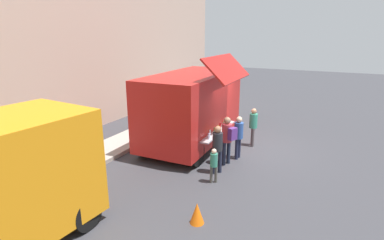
{
  "coord_description": "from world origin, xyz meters",
  "views": [
    {
      "loc": [
        -11.33,
        -3.18,
        4.54
      ],
      "look_at": [
        -1.26,
        1.87,
        1.3
      ],
      "focal_mm": 28.09,
      "sensor_mm": 36.0,
      "label": 1
    }
  ],
  "objects_px": {
    "customer_front_ordering": "(238,134)",
    "customer_mid_with_backpack": "(228,136)",
    "customer_extra_browsing": "(253,124)",
    "food_truck_main": "(193,106)",
    "traffic_cone_orange": "(197,213)",
    "child_near_queue": "(214,163)",
    "trash_bin": "(184,108)",
    "customer_rear_waiting": "(217,145)"
  },
  "relations": [
    {
      "from": "child_near_queue",
      "to": "food_truck_main",
      "type": "bearing_deg",
      "value": -0.33
    },
    {
      "from": "food_truck_main",
      "to": "customer_mid_with_backpack",
      "type": "relative_size",
      "value": 3.12
    },
    {
      "from": "trash_bin",
      "to": "customer_front_ordering",
      "type": "height_order",
      "value": "customer_front_ordering"
    },
    {
      "from": "customer_mid_with_backpack",
      "to": "customer_extra_browsing",
      "type": "height_order",
      "value": "customer_mid_with_backpack"
    },
    {
      "from": "customer_mid_with_backpack",
      "to": "child_near_queue",
      "type": "xyz_separation_m",
      "value": [
        -1.48,
        -0.1,
        -0.4
      ]
    },
    {
      "from": "trash_bin",
      "to": "customer_rear_waiting",
      "type": "height_order",
      "value": "customer_rear_waiting"
    },
    {
      "from": "customer_mid_with_backpack",
      "to": "child_near_queue",
      "type": "distance_m",
      "value": 1.54
    },
    {
      "from": "traffic_cone_orange",
      "to": "customer_front_ordering",
      "type": "relative_size",
      "value": 0.34
    },
    {
      "from": "trash_bin",
      "to": "customer_rear_waiting",
      "type": "bearing_deg",
      "value": -143.3
    },
    {
      "from": "traffic_cone_orange",
      "to": "child_near_queue",
      "type": "xyz_separation_m",
      "value": [
        2.14,
        0.45,
        0.41
      ]
    },
    {
      "from": "customer_front_ordering",
      "to": "customer_extra_browsing",
      "type": "distance_m",
      "value": 1.57
    },
    {
      "from": "customer_front_ordering",
      "to": "customer_extra_browsing",
      "type": "height_order",
      "value": "customer_front_ordering"
    },
    {
      "from": "traffic_cone_orange",
      "to": "child_near_queue",
      "type": "bearing_deg",
      "value": 11.9
    },
    {
      "from": "child_near_queue",
      "to": "customer_extra_browsing",
      "type": "bearing_deg",
      "value": -40.35
    },
    {
      "from": "food_truck_main",
      "to": "customer_mid_with_backpack",
      "type": "bearing_deg",
      "value": -125.37
    },
    {
      "from": "customer_mid_with_backpack",
      "to": "trash_bin",
      "type": "bearing_deg",
      "value": -23.93
    },
    {
      "from": "customer_mid_with_backpack",
      "to": "customer_extra_browsing",
      "type": "bearing_deg",
      "value": -72.4
    },
    {
      "from": "trash_bin",
      "to": "child_near_queue",
      "type": "distance_m",
      "value": 7.91
    },
    {
      "from": "food_truck_main",
      "to": "child_near_queue",
      "type": "distance_m",
      "value": 3.73
    },
    {
      "from": "food_truck_main",
      "to": "customer_rear_waiting",
      "type": "distance_m",
      "value": 3.04
    },
    {
      "from": "trash_bin",
      "to": "traffic_cone_orange",
      "type": "bearing_deg",
      "value": -150.23
    },
    {
      "from": "traffic_cone_orange",
      "to": "child_near_queue",
      "type": "height_order",
      "value": "child_near_queue"
    },
    {
      "from": "traffic_cone_orange",
      "to": "customer_rear_waiting",
      "type": "relative_size",
      "value": 0.33
    },
    {
      "from": "trash_bin",
      "to": "customer_mid_with_backpack",
      "type": "height_order",
      "value": "customer_mid_with_backpack"
    },
    {
      "from": "traffic_cone_orange",
      "to": "customer_front_ordering",
      "type": "distance_m",
      "value": 4.41
    },
    {
      "from": "food_truck_main",
      "to": "child_near_queue",
      "type": "height_order",
      "value": "food_truck_main"
    },
    {
      "from": "customer_mid_with_backpack",
      "to": "customer_extra_browsing",
      "type": "distance_m",
      "value": 2.31
    },
    {
      "from": "food_truck_main",
      "to": "traffic_cone_orange",
      "type": "bearing_deg",
      "value": -153.87
    },
    {
      "from": "customer_extra_browsing",
      "to": "child_near_queue",
      "type": "xyz_separation_m",
      "value": [
        -3.77,
        0.19,
        -0.28
      ]
    },
    {
      "from": "trash_bin",
      "to": "customer_mid_with_backpack",
      "type": "relative_size",
      "value": 0.59
    },
    {
      "from": "customer_mid_with_backpack",
      "to": "traffic_cone_orange",
      "type": "bearing_deg",
      "value": 123.51
    },
    {
      "from": "traffic_cone_orange",
      "to": "customer_front_ordering",
      "type": "bearing_deg",
      "value": 5.07
    },
    {
      "from": "traffic_cone_orange",
      "to": "customer_extra_browsing",
      "type": "bearing_deg",
      "value": 2.52
    },
    {
      "from": "traffic_cone_orange",
      "to": "customer_extra_browsing",
      "type": "height_order",
      "value": "customer_extra_browsing"
    },
    {
      "from": "customer_front_ordering",
      "to": "customer_mid_with_backpack",
      "type": "relative_size",
      "value": 0.93
    },
    {
      "from": "food_truck_main",
      "to": "customer_extra_browsing",
      "type": "relative_size",
      "value": 3.42
    },
    {
      "from": "trash_bin",
      "to": "customer_front_ordering",
      "type": "xyz_separation_m",
      "value": [
        -4.31,
        -4.56,
        0.46
      ]
    },
    {
      "from": "customer_front_ordering",
      "to": "customer_rear_waiting",
      "type": "xyz_separation_m",
      "value": [
        -1.51,
        0.23,
        0.02
      ]
    },
    {
      "from": "traffic_cone_orange",
      "to": "customer_mid_with_backpack",
      "type": "height_order",
      "value": "customer_mid_with_backpack"
    },
    {
      "from": "customer_rear_waiting",
      "to": "customer_extra_browsing",
      "type": "height_order",
      "value": "customer_rear_waiting"
    },
    {
      "from": "trash_bin",
      "to": "customer_mid_with_backpack",
      "type": "bearing_deg",
      "value": -138.8
    },
    {
      "from": "customer_extra_browsing",
      "to": "customer_mid_with_backpack",
      "type": "bearing_deg",
      "value": 64.43
    }
  ]
}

